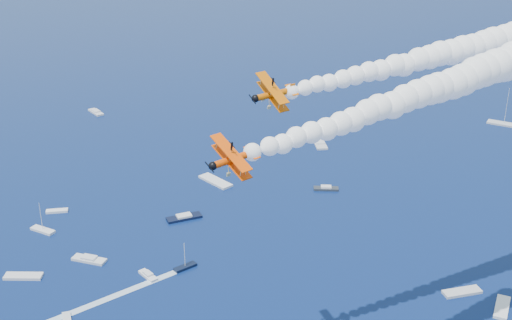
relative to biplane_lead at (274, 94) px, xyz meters
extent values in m
cube|color=black|center=(-14.03, 40.85, -57.75)|extent=(6.18, 4.50, 0.70)
cube|color=black|center=(-12.43, 66.72, -57.75)|extent=(10.48, 5.41, 0.70)
cube|color=white|center=(-48.57, 77.03, -57.75)|extent=(6.21, 2.01, 0.70)
cube|color=silver|center=(-53.42, 43.43, -57.75)|extent=(9.58, 4.59, 0.70)
cube|color=silver|center=(-41.43, 23.70, -57.75)|extent=(2.62, 5.86, 0.70)
cube|color=white|center=(-23.29, 38.49, -57.75)|extent=(4.75, 6.21, 0.70)
cube|color=white|center=(-0.81, 89.24, -57.75)|extent=(10.21, 12.73, 0.70)
cube|color=silver|center=(-41.19, 162.16, -57.75)|extent=(6.79, 9.56, 0.70)
cube|color=white|center=(-51.34, 66.09, -57.75)|extent=(7.20, 6.38, 0.70)
cube|color=#2B3039|center=(32.43, 78.02, -57.75)|extent=(8.05, 4.14, 0.70)
cube|color=silver|center=(115.44, 121.54, -57.75)|extent=(12.16, 10.87, 0.70)
cube|color=silver|center=(-37.93, 48.47, -57.75)|extent=(9.19, 6.66, 0.70)
cube|color=silver|center=(49.52, 19.04, -57.75)|extent=(9.51, 3.78, 0.70)
cube|color=silver|center=(39.92, 114.94, -57.75)|extent=(4.66, 12.52, 0.70)
cube|color=white|center=(55.80, 11.80, -57.75)|extent=(7.56, 9.23, 0.70)
cube|color=white|center=(-33.45, 30.53, -58.07)|extent=(34.49, 19.60, 0.04)
camera|label=1|loc=(-20.95, -104.10, 34.76)|focal=47.45mm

